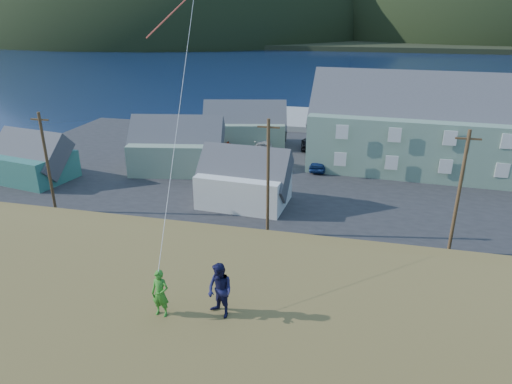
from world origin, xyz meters
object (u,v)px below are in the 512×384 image
lodge (484,129)px  shed_palegreen_near (177,147)px  kite_flyer_green (160,293)px  kite_flyer_navy (220,291)px  wharf (292,118)px  shed_palegreen_far (245,125)px  shed_teal (31,159)px  shed_white (244,179)px

lodge → shed_palegreen_near: bearing=-165.7°
kite_flyer_green → kite_flyer_navy: (1.80, 0.40, 0.12)m
kite_flyer_green → kite_flyer_navy: bearing=16.1°
lodge → kite_flyer_green: lodge is taller
wharf → lodge: (22.73, -19.56, 4.32)m
wharf → shed_palegreen_far: size_ratio=2.30×
shed_teal → shed_white: shed_white is taller
shed_palegreen_far → shed_palegreen_near: bearing=-125.4°
shed_teal → shed_palegreen_far: shed_palegreen_far is taller
shed_white → kite_flyer_navy: size_ratio=4.55×
wharf → shed_palegreen_far: 15.60m
shed_white → kite_flyer_navy: bearing=-72.9°
lodge → kite_flyer_green: 42.73m
shed_teal → kite_flyer_navy: (28.06, -25.82, 5.80)m
wharf → kite_flyer_green: bearing=-85.1°
shed_palegreen_near → wharf: bearing=62.0°
shed_white → shed_palegreen_far: size_ratio=0.72×
kite_flyer_green → kite_flyer_navy: kite_flyer_navy is taller
kite_flyer_navy → wharf: bearing=126.5°
wharf → shed_palegreen_near: size_ratio=2.44×
shed_palegreen_near → kite_flyer_green: bearing=-78.2°
shed_palegreen_near → kite_flyer_navy: 35.81m
shed_palegreen_near → lodge: bearing=1.1°
shed_teal → shed_white: (22.29, -1.08, 0.11)m
shed_palegreen_near → shed_white: bearing=-48.7°
shed_teal → shed_palegreen_far: bearing=54.0°
lodge → shed_palegreen_far: size_ratio=3.16×
wharf → lodge: 30.29m
wharf → kite_flyer_navy: size_ratio=14.44×
wharf → shed_teal: size_ratio=3.02×
shed_teal → kite_flyer_green: kite_flyer_green is taller
wharf → kite_flyer_navy: kite_flyer_navy is taller
wharf → shed_palegreen_near: shed_palegreen_near is taller
shed_teal → lodge: bearing=25.8°
shed_white → kite_flyer_green: kite_flyer_green is taller
kite_flyer_navy → kite_flyer_green: bearing=-137.7°
shed_palegreen_near → kite_flyer_navy: bearing=-75.2°
lodge → kite_flyer_green: size_ratio=22.85×
lodge → kite_flyer_navy: (-15.96, -38.33, 3.33)m
shed_teal → wharf: bearing=66.3°
lodge → shed_teal: 45.83m
shed_teal → shed_palegreen_near: (13.05, 6.23, 0.36)m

